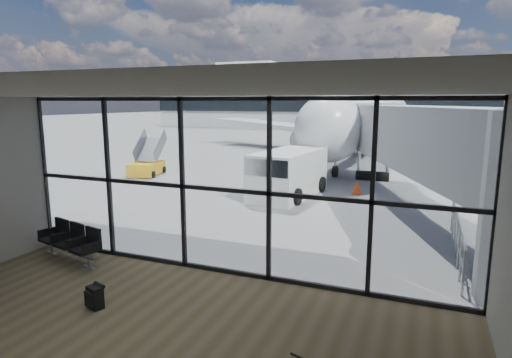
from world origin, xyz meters
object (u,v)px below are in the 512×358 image
Objects in this scene: airliner at (374,119)px; service_van at (288,173)px; backpack at (95,297)px; mobile_stairs at (147,166)px; seating_row at (72,240)px; belt_loader at (303,154)px.

service_van is (-1.46, -20.03, -1.78)m from airliner.
mobile_stairs reaches higher than backpack.
seating_row is 3.43m from backpack.
belt_loader reaches higher than backpack.
service_van is 11.52m from belt_loader.
seating_row is 10.48m from service_van.
mobile_stairs is at bearing -120.83° from airliner.
service_van is at bearing 106.43° from backpack.
airliner is 9.86m from belt_loader.
seating_row is at bearing -96.93° from airliner.
mobile_stairs is at bearing 140.82° from backpack.
belt_loader is at bearing -112.04° from airliner.
backpack is 32.30m from airliner.
belt_loader is at bearing 35.71° from mobile_stairs.
seating_row is at bearing -101.76° from service_van.
service_van is at bearing -92.42° from airliner.
backpack is 12.14m from service_van.
service_van reaches higher than backpack.
seating_row is at bearing -89.60° from belt_loader.
airliner reaches higher than belt_loader.
belt_loader is at bearing 113.33° from backpack.
seating_row is 0.45× the size of service_van.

